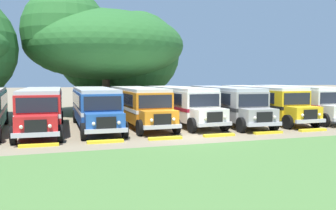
{
  "coord_description": "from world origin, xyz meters",
  "views": [
    {
      "loc": [
        -7.85,
        -19.95,
        3.62
      ],
      "look_at": [
        0.0,
        4.36,
        1.6
      ],
      "focal_mm": 38.23,
      "sensor_mm": 36.0,
      "label": 1
    }
  ],
  "objects_px": {
    "parked_bus_slot_3": "(138,104)",
    "parked_bus_slot_5": "(226,103)",
    "parked_bus_slot_2": "(95,106)",
    "broad_shade_tree": "(106,47)",
    "parked_bus_slot_1": "(42,107)",
    "parked_bus_slot_7": "(295,101)",
    "parked_bus_slot_6": "(262,101)",
    "parked_bus_slot_4": "(179,103)"
  },
  "relations": [
    {
      "from": "parked_bus_slot_3",
      "to": "parked_bus_slot_5",
      "type": "relative_size",
      "value": 1.0
    },
    {
      "from": "parked_bus_slot_2",
      "to": "broad_shade_tree",
      "type": "height_order",
      "value": "broad_shade_tree"
    },
    {
      "from": "broad_shade_tree",
      "to": "parked_bus_slot_5",
      "type": "bearing_deg",
      "value": -56.93
    },
    {
      "from": "parked_bus_slot_3",
      "to": "parked_bus_slot_5",
      "type": "height_order",
      "value": "same"
    },
    {
      "from": "parked_bus_slot_1",
      "to": "parked_bus_slot_5",
      "type": "height_order",
      "value": "same"
    },
    {
      "from": "parked_bus_slot_7",
      "to": "broad_shade_tree",
      "type": "distance_m",
      "value": 19.08
    },
    {
      "from": "parked_bus_slot_7",
      "to": "parked_bus_slot_3",
      "type": "bearing_deg",
      "value": -90.86
    },
    {
      "from": "parked_bus_slot_2",
      "to": "parked_bus_slot_5",
      "type": "distance_m",
      "value": 10.13
    },
    {
      "from": "parked_bus_slot_6",
      "to": "parked_bus_slot_7",
      "type": "bearing_deg",
      "value": 91.08
    },
    {
      "from": "parked_bus_slot_5",
      "to": "parked_bus_slot_7",
      "type": "relative_size",
      "value": 1.0
    },
    {
      "from": "parked_bus_slot_5",
      "to": "parked_bus_slot_7",
      "type": "distance_m",
      "value": 6.94
    },
    {
      "from": "parked_bus_slot_6",
      "to": "parked_bus_slot_7",
      "type": "distance_m",
      "value": 3.34
    },
    {
      "from": "parked_bus_slot_6",
      "to": "broad_shade_tree",
      "type": "height_order",
      "value": "broad_shade_tree"
    },
    {
      "from": "parked_bus_slot_3",
      "to": "parked_bus_slot_4",
      "type": "height_order",
      "value": "same"
    },
    {
      "from": "parked_bus_slot_2",
      "to": "broad_shade_tree",
      "type": "distance_m",
      "value": 12.79
    },
    {
      "from": "parked_bus_slot_2",
      "to": "parked_bus_slot_5",
      "type": "height_order",
      "value": "same"
    },
    {
      "from": "parked_bus_slot_1",
      "to": "parked_bus_slot_3",
      "type": "bearing_deg",
      "value": 98.29
    },
    {
      "from": "parked_bus_slot_6",
      "to": "broad_shade_tree",
      "type": "xyz_separation_m",
      "value": [
        -11.26,
        11.33,
        5.06
      ]
    },
    {
      "from": "parked_bus_slot_1",
      "to": "parked_bus_slot_2",
      "type": "relative_size",
      "value": 1.0
    },
    {
      "from": "parked_bus_slot_5",
      "to": "parked_bus_slot_1",
      "type": "bearing_deg",
      "value": -88.23
    },
    {
      "from": "parked_bus_slot_3",
      "to": "parked_bus_slot_4",
      "type": "relative_size",
      "value": 0.99
    },
    {
      "from": "parked_bus_slot_1",
      "to": "broad_shade_tree",
      "type": "distance_m",
      "value": 14.11
    },
    {
      "from": "parked_bus_slot_3",
      "to": "parked_bus_slot_7",
      "type": "xyz_separation_m",
      "value": [
        13.76,
        -0.28,
        0.0
      ]
    },
    {
      "from": "parked_bus_slot_4",
      "to": "parked_bus_slot_6",
      "type": "relative_size",
      "value": 1.01
    },
    {
      "from": "parked_bus_slot_1",
      "to": "parked_bus_slot_5",
      "type": "relative_size",
      "value": 1.0
    },
    {
      "from": "parked_bus_slot_5",
      "to": "parked_bus_slot_7",
      "type": "height_order",
      "value": "same"
    },
    {
      "from": "parked_bus_slot_3",
      "to": "parked_bus_slot_5",
      "type": "bearing_deg",
      "value": 81.51
    },
    {
      "from": "parked_bus_slot_5",
      "to": "broad_shade_tree",
      "type": "distance_m",
      "value": 14.94
    },
    {
      "from": "parked_bus_slot_2",
      "to": "parked_bus_slot_3",
      "type": "xyz_separation_m",
      "value": [
        3.29,
        0.55,
        0.0
      ]
    },
    {
      "from": "parked_bus_slot_5",
      "to": "parked_bus_slot_4",
      "type": "bearing_deg",
      "value": -102.71
    },
    {
      "from": "parked_bus_slot_6",
      "to": "broad_shade_tree",
      "type": "distance_m",
      "value": 16.75
    },
    {
      "from": "parked_bus_slot_1",
      "to": "parked_bus_slot_3",
      "type": "xyz_separation_m",
      "value": [
        6.82,
        0.8,
        0.0
      ]
    },
    {
      "from": "parked_bus_slot_3",
      "to": "parked_bus_slot_7",
      "type": "distance_m",
      "value": 13.77
    },
    {
      "from": "parked_bus_slot_2",
      "to": "parked_bus_slot_3",
      "type": "bearing_deg",
      "value": 99.73
    },
    {
      "from": "parked_bus_slot_4",
      "to": "parked_bus_slot_3",
      "type": "bearing_deg",
      "value": -92.16
    },
    {
      "from": "parked_bus_slot_3",
      "to": "parked_bus_slot_5",
      "type": "xyz_separation_m",
      "value": [
        6.84,
        -0.85,
        0.0
      ]
    },
    {
      "from": "parked_bus_slot_1",
      "to": "parked_bus_slot_6",
      "type": "xyz_separation_m",
      "value": [
        17.25,
        0.39,
        0.0
      ]
    },
    {
      "from": "parked_bus_slot_7",
      "to": "parked_bus_slot_1",
      "type": "bearing_deg",
      "value": -88.26
    },
    {
      "from": "broad_shade_tree",
      "to": "parked_bus_slot_4",
      "type": "bearing_deg",
      "value": -69.35
    },
    {
      "from": "parked_bus_slot_4",
      "to": "parked_bus_slot_5",
      "type": "xyz_separation_m",
      "value": [
        3.59,
        -0.94,
        0.0
      ]
    },
    {
      "from": "parked_bus_slot_3",
      "to": "parked_bus_slot_6",
      "type": "relative_size",
      "value": 1.0
    },
    {
      "from": "parked_bus_slot_1",
      "to": "parked_bus_slot_6",
      "type": "distance_m",
      "value": 17.25
    }
  ]
}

